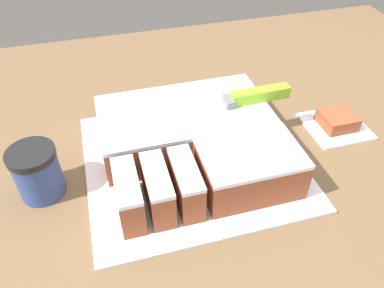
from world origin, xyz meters
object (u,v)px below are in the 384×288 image
at_px(cake_board, 192,160).
at_px(brownie, 337,120).
at_px(knife, 243,99).
at_px(cake, 194,142).
at_px(coffee_cup, 37,172).

relative_size(cake_board, brownie, 5.89).
relative_size(knife, brownie, 4.44).
xyz_separation_m(cake, knife, (0.10, 0.04, 0.05)).
bearing_deg(brownie, cake, -177.51).
bearing_deg(cake_board, cake, 42.90).
bearing_deg(cake, coffee_cup, -178.48).
relative_size(cake, brownie, 4.75).
distance_m(cake_board, knife, 0.15).
height_order(cake_board, knife, knife).
relative_size(cake_board, knife, 1.33).
relative_size(cake_board, coffee_cup, 4.19).
height_order(knife, brownie, knife).
distance_m(knife, brownie, 0.21).
xyz_separation_m(cake_board, coffee_cup, (-0.26, -0.00, 0.04)).
distance_m(cake_board, cake, 0.04).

